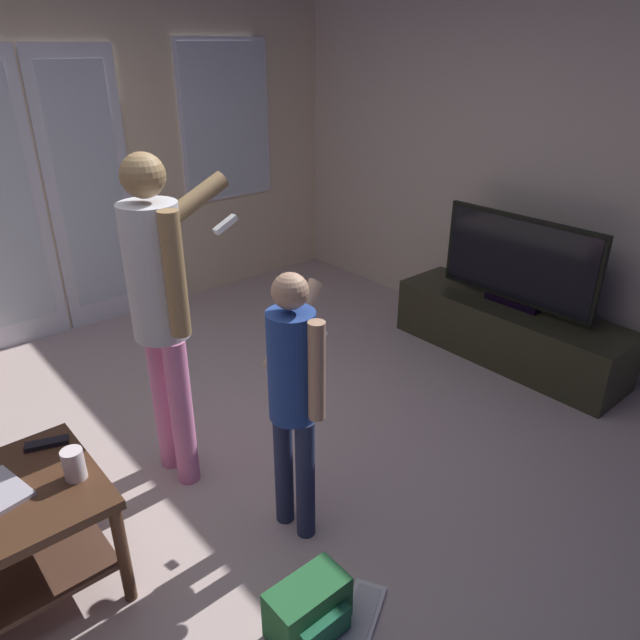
{
  "coord_description": "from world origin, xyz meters",
  "views": [
    {
      "loc": [
        -0.97,
        -2.11,
        2.03
      ],
      "look_at": [
        0.74,
        -0.11,
        0.78
      ],
      "focal_mm": 32.68,
      "sensor_mm": 36.0,
      "label": 1
    }
  ],
  "objects_px": {
    "tv_stand": "(508,331)",
    "dvd_remote_slim": "(47,443)",
    "loose_keyboard": "(356,629)",
    "backpack": "(309,609)",
    "cup_near_edge": "(74,464)",
    "flat_screen_tv": "(518,262)",
    "person_child": "(294,387)",
    "person_adult": "(162,298)"
  },
  "relations": [
    {
      "from": "tv_stand",
      "to": "backpack",
      "type": "distance_m",
      "value": 2.55
    },
    {
      "from": "flat_screen_tv",
      "to": "backpack",
      "type": "distance_m",
      "value": 2.62
    },
    {
      "from": "tv_stand",
      "to": "backpack",
      "type": "xyz_separation_m",
      "value": [
        -2.43,
        -0.75,
        -0.09
      ]
    },
    {
      "from": "person_adult",
      "to": "dvd_remote_slim",
      "type": "distance_m",
      "value": 0.78
    },
    {
      "from": "dvd_remote_slim",
      "to": "backpack",
      "type": "bearing_deg",
      "value": -43.9
    },
    {
      "from": "person_child",
      "to": "cup_near_edge",
      "type": "distance_m",
      "value": 0.9
    },
    {
      "from": "flat_screen_tv",
      "to": "cup_near_edge",
      "type": "distance_m",
      "value": 2.95
    },
    {
      "from": "tv_stand",
      "to": "dvd_remote_slim",
      "type": "bearing_deg",
      "value": 173.96
    },
    {
      "from": "cup_near_edge",
      "to": "dvd_remote_slim",
      "type": "height_order",
      "value": "cup_near_edge"
    },
    {
      "from": "loose_keyboard",
      "to": "cup_near_edge",
      "type": "bearing_deg",
      "value": 125.31
    },
    {
      "from": "cup_near_edge",
      "to": "dvd_remote_slim",
      "type": "distance_m",
      "value": 0.28
    },
    {
      "from": "cup_near_edge",
      "to": "dvd_remote_slim",
      "type": "relative_size",
      "value": 0.75
    },
    {
      "from": "backpack",
      "to": "tv_stand",
      "type": "bearing_deg",
      "value": 17.07
    },
    {
      "from": "backpack",
      "to": "loose_keyboard",
      "type": "relative_size",
      "value": 0.69
    },
    {
      "from": "tv_stand",
      "to": "person_adult",
      "type": "bearing_deg",
      "value": 170.26
    },
    {
      "from": "person_adult",
      "to": "cup_near_edge",
      "type": "xyz_separation_m",
      "value": [
        -0.6,
        -0.37,
        -0.4
      ]
    },
    {
      "from": "loose_keyboard",
      "to": "backpack",
      "type": "bearing_deg",
      "value": 136.1
    },
    {
      "from": "backpack",
      "to": "person_child",
      "type": "bearing_deg",
      "value": 56.48
    },
    {
      "from": "flat_screen_tv",
      "to": "loose_keyboard",
      "type": "height_order",
      "value": "flat_screen_tv"
    },
    {
      "from": "cup_near_edge",
      "to": "dvd_remote_slim",
      "type": "bearing_deg",
      "value": 94.42
    },
    {
      "from": "loose_keyboard",
      "to": "cup_near_edge",
      "type": "xyz_separation_m",
      "value": [
        -0.64,
        0.91,
        0.57
      ]
    },
    {
      "from": "flat_screen_tv",
      "to": "person_child",
      "type": "relative_size",
      "value": 0.9
    },
    {
      "from": "flat_screen_tv",
      "to": "cup_near_edge",
      "type": "bearing_deg",
      "value": 179.38
    },
    {
      "from": "tv_stand",
      "to": "loose_keyboard",
      "type": "height_order",
      "value": "tv_stand"
    },
    {
      "from": "person_child",
      "to": "dvd_remote_slim",
      "type": "bearing_deg",
      "value": 144.09
    },
    {
      "from": "flat_screen_tv",
      "to": "loose_keyboard",
      "type": "relative_size",
      "value": 2.51
    },
    {
      "from": "tv_stand",
      "to": "loose_keyboard",
      "type": "bearing_deg",
      "value": -159.29
    },
    {
      "from": "loose_keyboard",
      "to": "flat_screen_tv",
      "type": "bearing_deg",
      "value": 20.8
    },
    {
      "from": "tv_stand",
      "to": "cup_near_edge",
      "type": "height_order",
      "value": "cup_near_edge"
    },
    {
      "from": "person_adult",
      "to": "dvd_remote_slim",
      "type": "relative_size",
      "value": 9.6
    },
    {
      "from": "tv_stand",
      "to": "backpack",
      "type": "bearing_deg",
      "value": -162.93
    },
    {
      "from": "person_adult",
      "to": "person_child",
      "type": "height_order",
      "value": "person_adult"
    },
    {
      "from": "loose_keyboard",
      "to": "dvd_remote_slim",
      "type": "xyz_separation_m",
      "value": [
        -0.66,
        1.19,
        0.51
      ]
    },
    {
      "from": "tv_stand",
      "to": "flat_screen_tv",
      "type": "relative_size",
      "value": 1.45
    },
    {
      "from": "person_adult",
      "to": "person_child",
      "type": "xyz_separation_m",
      "value": [
        0.21,
        -0.69,
        -0.23
      ]
    },
    {
      "from": "person_adult",
      "to": "tv_stand",
      "type": "bearing_deg",
      "value": -9.74
    },
    {
      "from": "tv_stand",
      "to": "person_child",
      "type": "xyz_separation_m",
      "value": [
        -2.13,
        -0.29,
        0.55
      ]
    },
    {
      "from": "person_child",
      "to": "backpack",
      "type": "distance_m",
      "value": 0.84
    },
    {
      "from": "tv_stand",
      "to": "flat_screen_tv",
      "type": "bearing_deg",
      "value": 114.5
    },
    {
      "from": "backpack",
      "to": "dvd_remote_slim",
      "type": "relative_size",
      "value": 1.82
    },
    {
      "from": "tv_stand",
      "to": "person_adult",
      "type": "distance_m",
      "value": 2.5
    },
    {
      "from": "tv_stand",
      "to": "dvd_remote_slim",
      "type": "relative_size",
      "value": 9.56
    }
  ]
}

